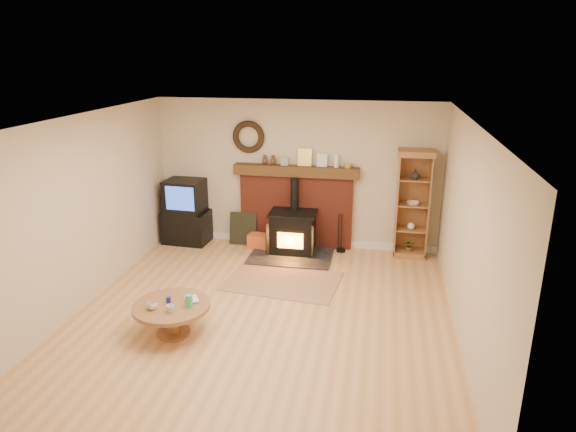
% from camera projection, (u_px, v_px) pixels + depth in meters
% --- Properties ---
extents(ground, '(5.50, 5.50, 0.00)m').
position_uv_depth(ground, '(262.00, 316.00, 6.88)').
color(ground, tan).
rests_on(ground, ground).
extents(room_shell, '(5.02, 5.52, 2.61)m').
position_uv_depth(room_shell, '(261.00, 191.00, 6.44)').
color(room_shell, '#C6B698').
rests_on(room_shell, ground).
extents(chimney_breast, '(2.20, 0.22, 1.78)m').
position_uv_depth(chimney_breast, '(296.00, 203.00, 9.12)').
color(chimney_breast, maroon).
rests_on(chimney_breast, ground).
extents(wood_stove, '(1.40, 1.00, 1.30)m').
position_uv_depth(wood_stove, '(293.00, 233.00, 8.89)').
color(wood_stove, black).
rests_on(wood_stove, ground).
extents(area_rug, '(1.81, 1.35, 0.01)m').
position_uv_depth(area_rug, '(283.00, 281.00, 7.89)').
color(area_rug, brown).
rests_on(area_rug, ground).
extents(tv_unit, '(0.84, 0.62, 1.18)m').
position_uv_depth(tv_unit, '(186.00, 213.00, 9.36)').
color(tv_unit, black).
rests_on(tv_unit, ground).
extents(curio_cabinet, '(0.59, 0.43, 1.85)m').
position_uv_depth(curio_cabinet, '(412.00, 204.00, 8.63)').
color(curio_cabinet, '#92592F').
rests_on(curio_cabinet, ground).
extents(firelog_box, '(0.45, 0.33, 0.26)m').
position_uv_depth(firelog_box, '(260.00, 241.00, 9.18)').
color(firelog_box, orange).
rests_on(firelog_box, ground).
extents(leaning_painting, '(0.50, 0.13, 0.59)m').
position_uv_depth(leaning_painting, '(243.00, 228.00, 9.33)').
color(leaning_painting, black).
rests_on(leaning_painting, ground).
extents(fire_tools, '(0.16, 0.16, 0.70)m').
position_uv_depth(fire_tools, '(341.00, 246.00, 9.04)').
color(fire_tools, black).
rests_on(fire_tools, ground).
extents(coffee_table, '(0.96, 0.96, 0.57)m').
position_uv_depth(coffee_table, '(172.00, 310.00, 6.34)').
color(coffee_table, brown).
rests_on(coffee_table, ground).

